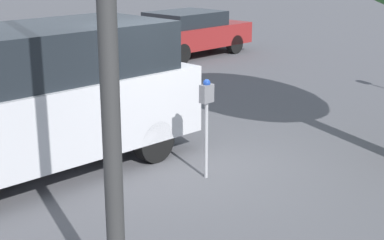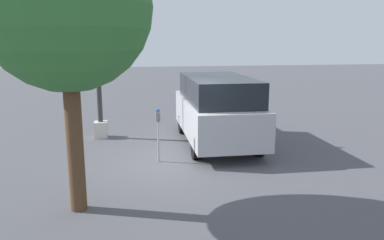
% 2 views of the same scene
% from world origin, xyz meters
% --- Properties ---
extents(ground_plane, '(80.00, 80.00, 0.00)m').
position_xyz_m(ground_plane, '(0.00, 0.00, 0.00)').
color(ground_plane, '#4C4C51').
extents(parking_meter_near, '(0.20, 0.11, 1.47)m').
position_xyz_m(parking_meter_near, '(0.28, 0.50, 1.09)').
color(parking_meter_near, '#9E9EA3').
rests_on(parking_meter_near, ground).
extents(lamp_post, '(0.44, 0.44, 6.00)m').
position_xyz_m(lamp_post, '(3.28, 2.21, 2.00)').
color(lamp_post, beige).
rests_on(lamp_post, ground).
extents(parked_van, '(4.98, 2.15, 2.16)m').
position_xyz_m(parked_van, '(1.82, -1.50, 1.16)').
color(parked_van, '#B2B2B7').
rests_on(parked_van, ground).
extents(street_tree, '(3.07, 3.07, 5.38)m').
position_xyz_m(street_tree, '(-2.42, 2.30, 3.83)').
color(street_tree, '#513823').
rests_on(street_tree, ground).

